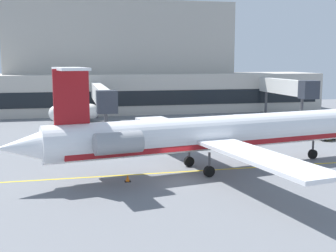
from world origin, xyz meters
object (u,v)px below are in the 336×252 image
fuel_tank (74,113)px  baggage_tug (319,132)px  belt_loader (300,125)px  regional_jet (208,134)px  pushback_tractor (241,125)px

fuel_tank → baggage_tug: bearing=-35.8°
baggage_tug → belt_loader: belt_loader is taller
regional_jet → baggage_tug: regional_jet is taller
pushback_tractor → belt_loader: pushback_tractor is taller
regional_jet → fuel_tank: regional_jet is taller
belt_loader → fuel_tank: bearing=152.7°
regional_jet → baggage_tug: size_ratio=9.37×
regional_jet → belt_loader: bearing=42.7°
pushback_tractor → fuel_tank: (-21.03, 13.79, 0.55)m
belt_loader → fuel_tank: 32.48m
regional_jet → baggage_tug: (17.60, 11.37, -2.31)m
pushback_tractor → fuel_tank: 25.16m
pushback_tractor → fuel_tank: bearing=146.8°
pushback_tractor → belt_loader: size_ratio=0.99×
regional_jet → fuel_tank: 33.50m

